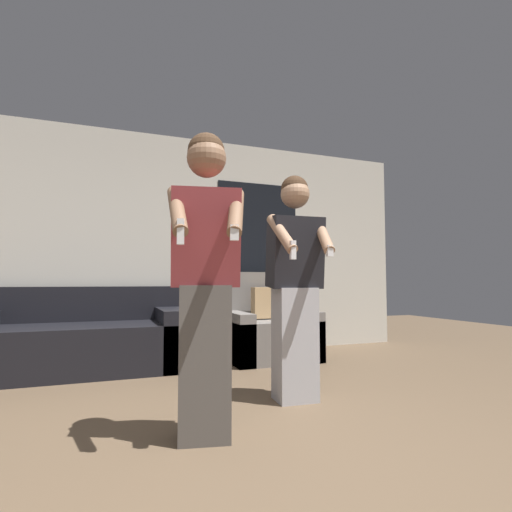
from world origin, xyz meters
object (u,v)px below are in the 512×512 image
person_left (205,277)px  person_right (295,283)px  armchair (268,330)px  couch (81,341)px

person_left → person_right: 0.95m
armchair → person_left: 2.50m
armchair → person_right: person_right is taller
couch → person_right: size_ratio=1.20×
couch → person_left: person_left is taller
person_left → armchair: bearing=59.2°
armchair → couch: bearing=178.2°
person_right → armchair: bearing=75.0°
couch → person_right: 2.37m
couch → armchair: 2.01m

